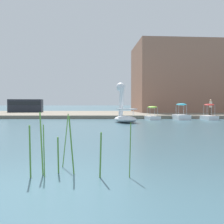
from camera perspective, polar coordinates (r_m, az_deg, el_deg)
name	(u,v)px	position (r m, az deg, el deg)	size (l,w,h in m)	color
ground_plane	(27,187)	(5.18, -18.20, -15.52)	(677.96, 677.96, 0.00)	#385966
shore_bank_far	(102,114)	(36.38, -2.30, -0.41)	(120.41, 18.89, 0.36)	slate
swan_boat	(125,112)	(21.80, 2.87, 0.01)	(2.50, 3.22, 3.41)	white
pedal_boat_lime	(153,116)	(26.16, 9.04, -0.77)	(1.39, 2.30, 1.34)	white
pedal_boat_cyan	(182,115)	(26.79, 15.19, -0.74)	(1.39, 2.33, 1.61)	white
pedal_boat_red	(210,115)	(27.34, 20.80, -0.70)	(1.29, 1.99, 1.58)	white
person_on_path	(212,107)	(29.88, 21.09, 1.06)	(0.32, 0.32, 1.71)	#47382D
parked_van	(27,105)	(39.96, -18.28, 1.42)	(4.95, 2.50, 1.89)	#1E232D
apartment_block	(188,79)	(42.57, 16.34, 7.07)	(16.16, 10.11, 10.40)	#996B56
reed_clump_foreground	(64,149)	(5.68, -10.49, -8.00)	(2.11, 1.18, 1.36)	#4C7F33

